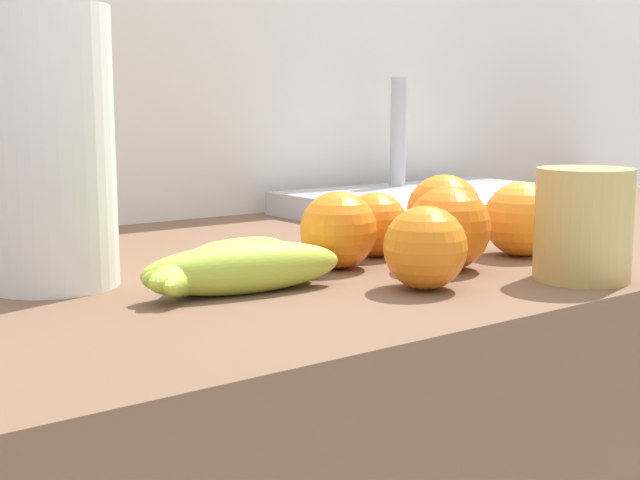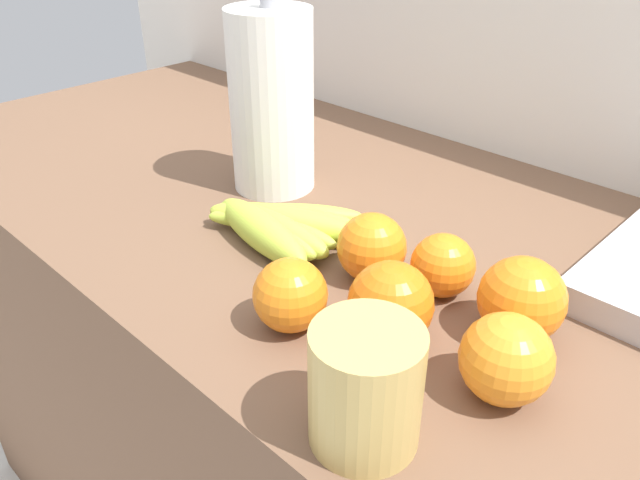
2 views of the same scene
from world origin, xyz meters
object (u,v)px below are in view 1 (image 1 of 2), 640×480
Objects in this scene: banana_bunch at (228,267)px; orange_right at (338,230)px; orange_back_left at (375,225)px; orange_front at (521,219)px; orange_back_right at (425,248)px; paper_towel_roll at (48,148)px; mug at (583,224)px; orange_far_right at (449,228)px; orange_center at (444,212)px; sink_basin at (445,201)px.

orange_right is (0.13, 0.02, 0.02)m from banana_bunch.
orange_back_left is at bearing 12.66° from banana_bunch.
orange_front reaches higher than orange_back_right.
orange_front is at bearing -7.47° from banana_bunch.
paper_towel_roll is (-0.45, 0.15, 0.08)m from orange_front.
paper_towel_roll reaches higher than orange_back_left.
orange_back_right is 0.12m from orange_right.
orange_back_left is at bearing 144.02° from orange_front.
banana_bunch is 1.98× the size of mug.
orange_front is 1.08× the size of orange_back_right.
paper_towel_roll is (-0.33, 0.15, 0.08)m from orange_far_right.
orange_center reaches higher than orange_far_right.
orange_back_left is (0.21, 0.05, 0.01)m from banana_bunch.
sink_basin reaches higher than orange_back_right.
orange_far_right reaches higher than banana_bunch.
orange_back_right is 0.22m from orange_center.
banana_bunch is at bearing -172.64° from orange_center.
banana_bunch is at bearing -41.66° from paper_towel_roll.
mug reaches higher than banana_bunch.
orange_far_right reaches higher than orange_back_right.
banana_bunch is 0.18m from paper_towel_roll.
mug is at bearing -51.12° from orange_right.
banana_bunch is 0.14m from orange_right.
mug is (0.39, -0.26, -0.07)m from paper_towel_roll.
mug reaches higher than orange_front.
orange_front is 1.16× the size of orange_back_left.
orange_front is 0.20m from orange_back_right.
paper_towel_roll reaches higher than banana_bunch.
orange_back_right is 0.71× the size of mug.
orange_far_right is at bearing -134.78° from sink_basin.
banana_bunch is 0.21m from orange_back_left.
orange_back_left is 0.34m from paper_towel_roll.
orange_center reaches higher than banana_bunch.
mug reaches higher than orange_back_right.
orange_front is 0.12m from orange_far_right.
banana_bunch is at bearing -153.89° from sink_basin.
orange_far_right is 0.12m from orange_center.
mug is at bearing -33.68° from paper_towel_roll.
sink_basin reaches higher than mug.
mug is (0.28, -0.16, 0.03)m from banana_bunch.
orange_back_right is 0.88× the size of orange_center.
orange_front is 0.13m from mug.
sink_basin is (0.31, 0.21, -0.02)m from orange_back_left.
sink_basin is at bearing 31.65° from orange_right.
orange_right reaches higher than orange_back_left.
orange_center is 0.30× the size of paper_towel_roll.
orange_right is at bearing -148.35° from sink_basin.
banana_bunch is 2.45× the size of orange_center.
orange_center is at bearing 7.36° from banana_bunch.
paper_towel_roll is (-0.25, 0.21, 0.08)m from orange_back_right.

